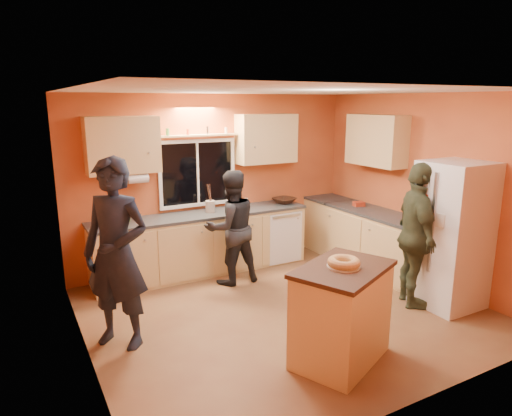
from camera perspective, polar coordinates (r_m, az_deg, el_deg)
ground at (r=5.70m, az=3.59°, el=-12.73°), size 4.50×4.50×0.00m
room_shell at (r=5.61m, az=2.60°, el=4.25°), size 4.54×4.04×2.61m
back_counter at (r=6.93m, az=-3.82°, el=-3.94°), size 4.23×0.62×0.90m
right_counter at (r=7.04m, az=14.97°, el=-4.09°), size 0.62×1.84×0.90m
refrigerator at (r=6.05m, az=23.30°, el=-3.14°), size 0.72×0.70×1.80m
island at (r=4.60m, az=10.63°, el=-12.81°), size 1.19×1.03×0.97m
bundt_pastry at (r=4.40m, az=10.92°, el=-6.69°), size 0.31×0.31×0.09m
person_left at (r=4.83m, az=-17.07°, el=-5.53°), size 0.84×0.84×1.97m
person_center at (r=6.29m, az=-3.13°, el=-2.45°), size 0.78×0.62×1.59m
person_right at (r=5.88m, az=19.41°, el=-3.30°), size 0.89×1.13×1.79m
mixing_bowl at (r=7.31m, az=3.57°, el=0.95°), size 0.44×0.44×0.09m
utensil_crock at (r=6.73m, az=-5.74°, el=0.20°), size 0.14×0.14×0.17m
potted_plant at (r=6.39m, az=20.53°, el=-0.58°), size 0.33×0.30×0.32m
red_box at (r=7.26m, az=12.74°, el=0.49°), size 0.18×0.15×0.07m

